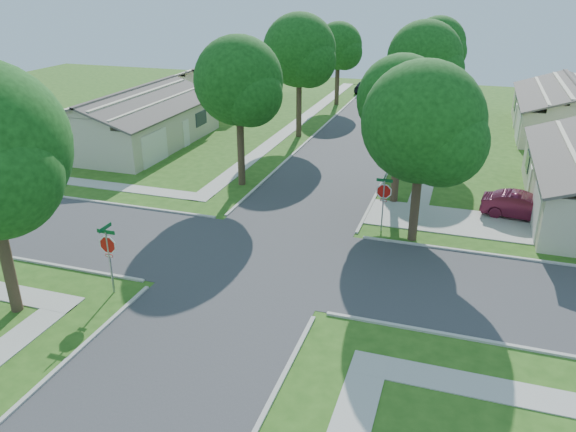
{
  "coord_description": "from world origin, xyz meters",
  "views": [
    {
      "loc": [
        8.25,
        -21.39,
        11.88
      ],
      "look_at": [
        0.76,
        1.51,
        1.6
      ],
      "focal_mm": 35.0,
      "sensor_mm": 36.0,
      "label": 1
    }
  ],
  "objects_px": {
    "tree_e_near": "(402,104)",
    "house_nw_far": "(225,86)",
    "stop_sign_sw": "(108,248)",
    "tree_w_mid": "(300,54)",
    "tree_w_far": "(339,48)",
    "tree_e_far": "(438,46)",
    "car_curb_west": "(365,87)",
    "stop_sign_ne": "(384,194)",
    "tree_e_mid": "(425,62)",
    "tree_w_near": "(240,85)",
    "car_driveway": "(522,206)",
    "house_ne_far": "(569,115)",
    "car_curb_east": "(389,121)",
    "house_nw_near": "(135,124)",
    "tree_ne_corner": "(424,128)"
  },
  "relations": [
    {
      "from": "stop_sign_ne",
      "to": "tree_e_mid",
      "type": "xyz_separation_m",
      "value": [
        0.06,
        16.31,
        4.22
      ]
    },
    {
      "from": "tree_e_near",
      "to": "car_curb_east",
      "type": "relative_size",
      "value": 1.82
    },
    {
      "from": "tree_w_mid",
      "to": "car_curb_east",
      "type": "distance_m",
      "value": 9.66
    },
    {
      "from": "house_nw_near",
      "to": "car_curb_west",
      "type": "height_order",
      "value": "house_nw_near"
    },
    {
      "from": "stop_sign_sw",
      "to": "tree_w_near",
      "type": "bearing_deg",
      "value": 89.77
    },
    {
      "from": "tree_e_near",
      "to": "car_driveway",
      "type": "relative_size",
      "value": 2.01
    },
    {
      "from": "tree_w_mid",
      "to": "tree_w_far",
      "type": "height_order",
      "value": "tree_w_mid"
    },
    {
      "from": "tree_e_near",
      "to": "house_nw_near",
      "type": "bearing_deg",
      "value": 163.89
    },
    {
      "from": "tree_w_far",
      "to": "tree_e_mid",
      "type": "bearing_deg",
      "value": -54.1
    },
    {
      "from": "tree_e_far",
      "to": "tree_w_near",
      "type": "relative_size",
      "value": 0.97
    },
    {
      "from": "tree_e_near",
      "to": "tree_w_mid",
      "type": "relative_size",
      "value": 0.87
    },
    {
      "from": "tree_w_mid",
      "to": "tree_ne_corner",
      "type": "distance_m",
      "value": 20.1
    },
    {
      "from": "tree_e_mid",
      "to": "tree_e_far",
      "type": "relative_size",
      "value": 1.06
    },
    {
      "from": "stop_sign_ne",
      "to": "tree_e_mid",
      "type": "relative_size",
      "value": 0.32
    },
    {
      "from": "car_curb_west",
      "to": "car_driveway",
      "type": "bearing_deg",
      "value": 118.59
    },
    {
      "from": "stop_sign_sw",
      "to": "tree_w_far",
      "type": "xyz_separation_m",
      "value": [
        0.05,
        38.71,
        3.48
      ]
    },
    {
      "from": "tree_e_far",
      "to": "house_nw_far",
      "type": "height_order",
      "value": "tree_e_far"
    },
    {
      "from": "tree_w_mid",
      "to": "house_nw_far",
      "type": "height_order",
      "value": "tree_w_mid"
    },
    {
      "from": "house_ne_far",
      "to": "tree_w_mid",
      "type": "bearing_deg",
      "value": -158.83
    },
    {
      "from": "stop_sign_ne",
      "to": "tree_e_mid",
      "type": "height_order",
      "value": "tree_e_mid"
    },
    {
      "from": "tree_e_far",
      "to": "tree_w_mid",
      "type": "distance_m",
      "value": 16.05
    },
    {
      "from": "car_curb_west",
      "to": "tree_e_mid",
      "type": "bearing_deg",
      "value": 115.69
    },
    {
      "from": "car_curb_east",
      "to": "stop_sign_ne",
      "type": "bearing_deg",
      "value": -75.41
    },
    {
      "from": "stop_sign_sw",
      "to": "tree_w_mid",
      "type": "distance_m",
      "value": 26.09
    },
    {
      "from": "tree_e_near",
      "to": "house_ne_far",
      "type": "distance_m",
      "value": 23.3
    },
    {
      "from": "stop_sign_ne",
      "to": "tree_w_mid",
      "type": "relative_size",
      "value": 0.31
    },
    {
      "from": "house_nw_far",
      "to": "car_driveway",
      "type": "distance_m",
      "value": 36.04
    },
    {
      "from": "tree_w_far",
      "to": "tree_e_near",
      "type": "bearing_deg",
      "value": -69.39
    },
    {
      "from": "tree_w_mid",
      "to": "car_curb_west",
      "type": "height_order",
      "value": "tree_w_mid"
    },
    {
      "from": "tree_w_near",
      "to": "house_nw_far",
      "type": "height_order",
      "value": "tree_w_near"
    },
    {
      "from": "house_nw_far",
      "to": "car_curb_east",
      "type": "height_order",
      "value": "house_nw_far"
    },
    {
      "from": "stop_sign_ne",
      "to": "tree_ne_corner",
      "type": "xyz_separation_m",
      "value": [
        1.66,
        -0.49,
        3.56
      ]
    },
    {
      "from": "car_driveway",
      "to": "car_curb_east",
      "type": "relative_size",
      "value": 0.9
    },
    {
      "from": "stop_sign_sw",
      "to": "tree_w_far",
      "type": "bearing_deg",
      "value": 89.93
    },
    {
      "from": "tree_e_near",
      "to": "tree_w_mid",
      "type": "distance_m",
      "value": 15.26
    },
    {
      "from": "stop_sign_sw",
      "to": "tree_w_mid",
      "type": "height_order",
      "value": "tree_w_mid"
    },
    {
      "from": "house_nw_far",
      "to": "house_nw_near",
      "type": "bearing_deg",
      "value": -90.0
    },
    {
      "from": "tree_e_far",
      "to": "car_driveway",
      "type": "relative_size",
      "value": 2.12
    },
    {
      "from": "tree_e_near",
      "to": "car_curb_west",
      "type": "height_order",
      "value": "tree_e_near"
    },
    {
      "from": "tree_e_far",
      "to": "car_curb_west",
      "type": "distance_m",
      "value": 12.12
    },
    {
      "from": "tree_e_near",
      "to": "house_nw_far",
      "type": "height_order",
      "value": "tree_e_near"
    },
    {
      "from": "tree_e_mid",
      "to": "car_curb_west",
      "type": "bearing_deg",
      "value": 111.3
    },
    {
      "from": "stop_sign_sw",
      "to": "car_driveway",
      "type": "xyz_separation_m",
      "value": [
        16.2,
        13.4,
        -1.35
      ]
    },
    {
      "from": "tree_e_mid",
      "to": "tree_e_near",
      "type": "bearing_deg",
      "value": -90.03
    },
    {
      "from": "tree_e_far",
      "to": "tree_w_near",
      "type": "bearing_deg",
      "value": -110.6
    },
    {
      "from": "house_nw_far",
      "to": "car_curb_west",
      "type": "distance_m",
      "value": 15.91
    },
    {
      "from": "tree_w_far",
      "to": "house_nw_far",
      "type": "xyz_separation_m",
      "value": [
        -11.34,
        -2.01,
        -3.99
      ]
    },
    {
      "from": "tree_e_near",
      "to": "tree_e_far",
      "type": "distance_m",
      "value": 25.0
    },
    {
      "from": "stop_sign_sw",
      "to": "tree_w_far",
      "type": "height_order",
      "value": "tree_w_far"
    },
    {
      "from": "tree_w_near",
      "to": "stop_sign_ne",
      "type": "bearing_deg",
      "value": -24.74
    }
  ]
}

